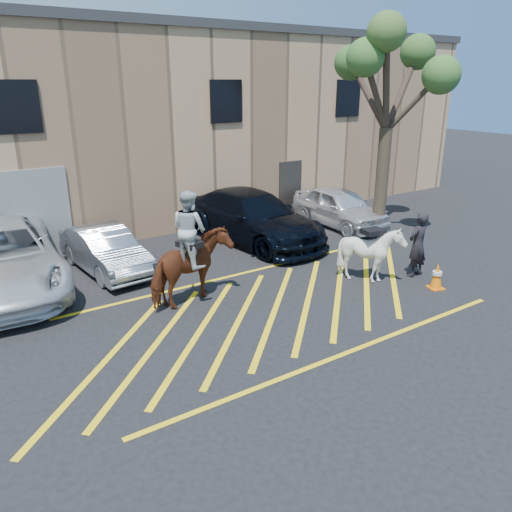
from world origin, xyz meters
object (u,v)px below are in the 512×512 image
mounted_bay (191,259)px  handler (418,245)px  car_blue_suv (253,217)px  traffic_cone (437,276)px  car_silver_sedan (105,250)px  car_white_suv (339,207)px  saddled_white (371,253)px  tree (391,68)px

mounted_bay → handler: bearing=-17.1°
car_blue_suv → traffic_cone: bearing=-80.5°
car_silver_sedan → handler: (7.26, -5.32, 0.29)m
car_white_suv → mounted_bay: (-7.95, -3.23, 0.43)m
car_blue_suv → traffic_cone: (1.79, -6.29, -0.49)m
car_silver_sedan → saddled_white: size_ratio=2.33×
car_silver_sedan → car_blue_suv: 5.19m
traffic_cone → tree: (2.39, 4.38, 5.33)m
saddled_white → car_white_suv: bearing=56.0°
saddled_white → tree: bearing=40.5°
car_blue_suv → handler: 5.74m
tree → car_silver_sedan: bearing=168.6°
car_silver_sedan → car_blue_suv: bearing=-4.9°
handler → mounted_bay: 6.46m
car_silver_sedan → handler: bearing=-41.5°
car_blue_suv → saddled_white: (0.68, -4.91, -0.04)m
car_silver_sedan → car_white_suv: 9.03m
car_blue_suv → tree: bearing=-31.0°
car_white_suv → traffic_cone: bearing=-106.2°
car_white_suv → traffic_cone: size_ratio=5.92×
saddled_white → car_blue_suv: bearing=97.9°
car_silver_sedan → saddled_white: (5.87, -4.87, 0.17)m
traffic_cone → mounted_bay: bearing=154.2°
mounted_bay → saddled_white: (4.78, -1.46, -0.35)m
car_silver_sedan → saddled_white: saddled_white is taller
car_silver_sedan → car_blue_suv: car_blue_suv is taller
car_blue_suv → saddled_white: bearing=-88.5°
traffic_cone → tree: tree is taller
mounted_bay → saddled_white: size_ratio=1.71×
tree → car_white_suv: bearing=101.2°
car_silver_sedan → tree: size_ratio=0.54×
car_blue_suv → car_white_suv: car_blue_suv is taller
car_blue_suv → tree: size_ratio=0.81×
car_silver_sedan → traffic_cone: (6.98, -6.26, -0.28)m
car_silver_sedan → car_blue_suv: (5.19, 0.03, 0.21)m
traffic_cone → tree: size_ratio=0.10×
car_silver_sedan → tree: (9.37, -1.88, 5.04)m
car_silver_sedan → tree: bearing=-16.7°
car_blue_suv → mounted_bay: bearing=-146.3°
mounted_bay → tree: tree is taller
car_silver_sedan → car_white_suv: car_white_suv is taller
car_blue_suv → traffic_cone: size_ratio=8.12×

